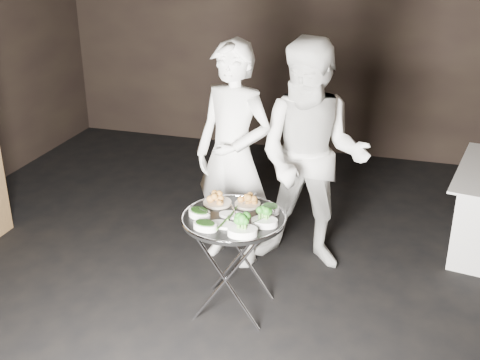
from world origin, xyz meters
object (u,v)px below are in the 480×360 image
(serving_tray, at_px, (234,218))
(waiter_right, at_px, (312,158))
(waiter_left, at_px, (233,156))
(tray_stand, at_px, (234,260))

(serving_tray, distance_m, waiter_right, 0.90)
(waiter_left, distance_m, waiter_right, 0.61)
(tray_stand, height_order, serving_tray, serving_tray)
(waiter_left, height_order, waiter_right, waiter_right)
(waiter_left, bearing_deg, tray_stand, -56.78)
(serving_tray, relative_size, waiter_right, 0.39)
(waiter_right, bearing_deg, serving_tray, -115.50)
(serving_tray, height_order, waiter_right, waiter_right)
(tray_stand, distance_m, waiter_left, 0.89)
(waiter_right, bearing_deg, waiter_left, -171.46)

